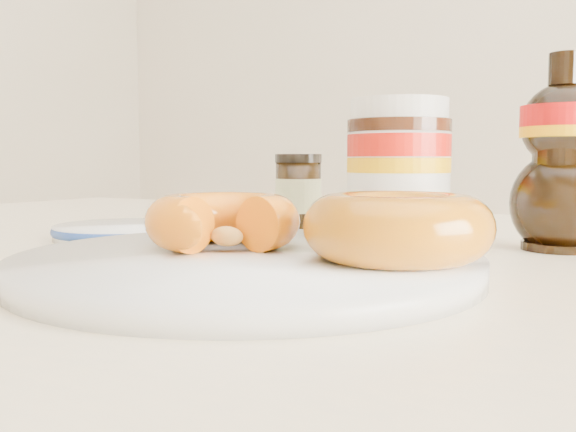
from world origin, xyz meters
The scene contains 8 objects.
dining_table centered at (0.00, 0.10, 0.67)m, with size 1.40×0.90×0.75m.
plate centered at (0.05, -0.02, 0.76)m, with size 0.30×0.30×0.01m.
donut_bitten centered at (0.02, 0.00, 0.78)m, with size 0.10×0.10×0.04m, color #CE5E0B.
donut_whole centered at (0.15, 0.01, 0.78)m, with size 0.11×0.11×0.04m, color #9B500A.
nutella_jar centered at (0.08, 0.18, 0.82)m, with size 0.09×0.09×0.13m.
syrup_bottle centered at (0.21, 0.22, 0.83)m, with size 0.08×0.07×0.16m, color black, non-canonical shape.
dark_jar centered at (-0.06, 0.25, 0.79)m, with size 0.05×0.05×0.08m.
blue_rim_saucer centered at (-0.16, 0.09, 0.76)m, with size 0.14×0.14×0.01m.
Camera 1 is at (0.28, -0.35, 0.82)m, focal length 40.00 mm.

